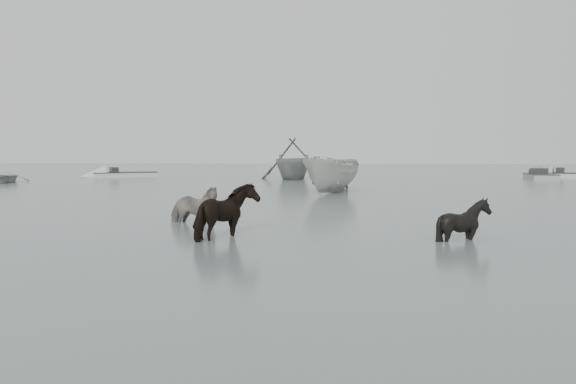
# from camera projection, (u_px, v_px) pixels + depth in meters

# --- Properties ---
(ground) EXTENTS (140.00, 140.00, 0.00)m
(ground) POSITION_uv_depth(u_px,v_px,m) (284.00, 243.00, 12.13)
(ground) COLOR slate
(ground) RESTS_ON ground
(pony_pinto) EXTENTS (1.85, 1.28, 1.42)m
(pony_pinto) POSITION_uv_depth(u_px,v_px,m) (193.00, 198.00, 15.26)
(pony_pinto) COLOR black
(pony_pinto) RESTS_ON ground
(pony_dark) EXTENTS (1.36, 1.55, 1.46)m
(pony_dark) POSITION_uv_depth(u_px,v_px,m) (228.00, 206.00, 12.71)
(pony_dark) COLOR black
(pony_dark) RESTS_ON ground
(pony_black) EXTENTS (1.42, 1.33, 1.30)m
(pony_black) POSITION_uv_depth(u_px,v_px,m) (464.00, 211.00, 12.52)
(pony_black) COLOR black
(pony_black) RESTS_ON ground
(rowboat_trail) EXTENTS (5.52, 6.20, 2.97)m
(rowboat_trail) POSITION_uv_depth(u_px,v_px,m) (294.00, 158.00, 38.51)
(rowboat_trail) COLOR gray
(rowboat_trail) RESTS_ON ground
(boat_small) EXTENTS (3.50, 5.17, 1.87)m
(boat_small) POSITION_uv_depth(u_px,v_px,m) (333.00, 173.00, 26.18)
(boat_small) COLOR #B6B6B1
(boat_small) RESTS_ON ground
(skiff_port) EXTENTS (2.07, 4.54, 0.75)m
(skiff_port) POSITION_uv_depth(u_px,v_px,m) (541.00, 174.00, 38.25)
(skiff_port) COLOR gray
(skiff_port) RESTS_ON ground
(skiff_outer) EXTENTS (6.26, 4.58, 0.75)m
(skiff_outer) POSITION_uv_depth(u_px,v_px,m) (125.00, 172.00, 41.41)
(skiff_outer) COLOR #BCBBB7
(skiff_outer) RESTS_ON ground
(skiff_mid) EXTENTS (3.21, 5.00, 0.75)m
(skiff_mid) POSITION_uv_depth(u_px,v_px,m) (330.00, 171.00, 42.76)
(skiff_mid) COLOR #A5A7A4
(skiff_mid) RESTS_ON ground
(skiff_star) EXTENTS (4.85, 3.48, 0.75)m
(skiff_star) POSITION_uv_depth(u_px,v_px,m) (569.00, 173.00, 40.01)
(skiff_star) COLOR beige
(skiff_star) RESTS_ON ground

